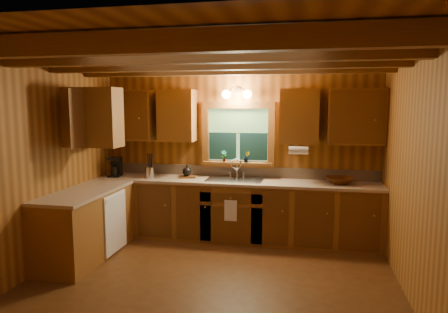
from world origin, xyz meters
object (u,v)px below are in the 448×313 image
coffee_maker (115,167)px  wicker_basket (339,180)px  cutting_board (187,177)px  sink (235,183)px

coffee_maker → wicker_basket: bearing=-9.1°
cutting_board → wicker_basket: bearing=-20.3°
coffee_maker → wicker_basket: size_ratio=0.79×
wicker_basket → cutting_board: bearing=179.2°
sink → coffee_maker: bearing=-178.2°
sink → wicker_basket: 1.50m
wicker_basket → coffee_maker: bearing=-178.8°
coffee_maker → cutting_board: 1.14m
wicker_basket → sink: bearing=-179.6°
sink → cutting_board: sink is taller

